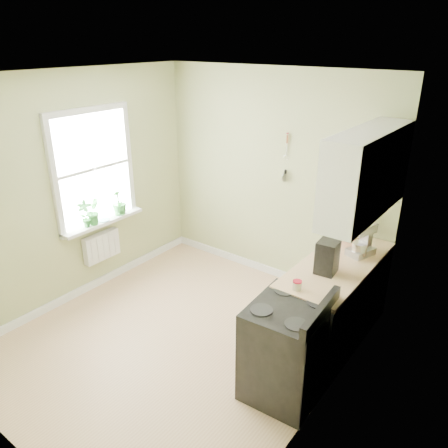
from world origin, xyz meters
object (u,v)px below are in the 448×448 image
Objects in this scene: kettle at (345,225)px; stand_mixer at (363,240)px; stove at (287,349)px; coffee_maker at (327,258)px.

stand_mixer is at bearing -48.89° from kettle.
coffee_maker reaches higher than stove.
coffee_maker is (0.22, -0.97, 0.05)m from kettle.
stove is at bearing -89.16° from coffee_maker.
kettle is 0.65× the size of coffee_maker.
stand_mixer is 1.75× the size of kettle.
stove is 2.78× the size of stand_mixer.
stove is 3.13× the size of coffee_maker.
stove is 1.43m from stand_mixer.
stand_mixer reaches higher than stove.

